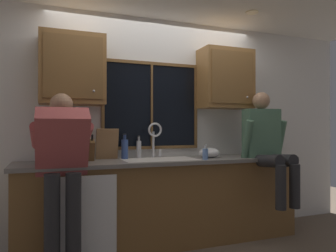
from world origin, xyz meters
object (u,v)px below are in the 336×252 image
soap_dispenser (205,154)px  bottle_tall_clear (125,149)px  cutting_board (107,144)px  mixing_bowl (209,153)px  knife_block (88,151)px  person_sitting_on_counter (267,142)px  bottle_green_glass (139,149)px  person_standing (62,161)px

soap_dispenser → bottle_tall_clear: bearing=154.7°
cutting_board → mixing_bowl: size_ratio=1.42×
knife_block → mixing_bowl: size_ratio=1.35×
knife_block → bottle_tall_clear: (0.40, 0.08, 0.01)m
person_sitting_on_counter → bottle_green_glass: person_sitting_on_counter is taller
soap_dispenser → bottle_tall_clear: bottle_tall_clear is taller
person_standing → cutting_board: bearing=48.2°
bottle_green_glass → knife_block: bearing=-167.8°
knife_block → bottle_green_glass: 0.59m
knife_block → bottle_tall_clear: bearing=11.8°
cutting_board → mixing_bowl: bearing=-10.9°
bottle_green_glass → bottle_tall_clear: size_ratio=0.92×
bottle_green_glass → soap_dispenser: bearing=-33.8°
soap_dispenser → mixing_bowl: bearing=52.1°
mixing_bowl → bottle_tall_clear: size_ratio=0.86×
person_standing → soap_dispenser: (1.47, 0.12, 0.01)m
cutting_board → bottle_tall_clear: bearing=-13.0°
cutting_board → mixing_bowl: 1.16m
bottle_green_glass → cutting_board: bearing=179.8°
bottle_tall_clear → person_sitting_on_counter: bearing=-16.0°
person_sitting_on_counter → person_standing: bearing=-178.5°
bottle_green_glass → person_standing: bearing=-147.3°
knife_block → soap_dispenser: bearing=-13.7°
person_sitting_on_counter → cutting_board: (-1.73, 0.49, -0.02)m
person_sitting_on_counter → knife_block: size_ratio=3.92×
bottle_green_glass → bottle_tall_clear: (-0.17, -0.04, 0.01)m
bottle_tall_clear → soap_dispenser: bearing=-25.3°
person_standing → bottle_green_glass: (0.84, 0.54, 0.06)m
soap_dispenser → bottle_green_glass: 0.75m
knife_block → soap_dispenser: knife_block is taller
knife_block → bottle_tall_clear: 0.41m
person_sitting_on_counter → knife_block: person_sitting_on_counter is taller
person_sitting_on_counter → knife_block: 1.98m
person_sitting_on_counter → cutting_board: size_ratio=3.72×
person_sitting_on_counter → bottle_tall_clear: size_ratio=4.54×
knife_block → soap_dispenser: 1.23m
person_standing → bottle_green_glass: person_standing is taller
cutting_board → mixing_bowl: cutting_board is taller
person_standing → bottle_tall_clear: person_standing is taller
person_sitting_on_counter → bottle_tall_clear: (-1.55, 0.44, -0.07)m
cutting_board → soap_dispenser: (0.98, -0.42, -0.10)m
bottle_green_glass → bottle_tall_clear: bottle_tall_clear is taller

